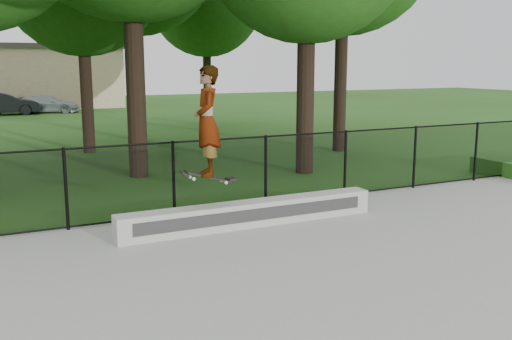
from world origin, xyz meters
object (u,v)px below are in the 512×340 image
object	(u,v)px
car_c	(48,104)
skater_airborne	(207,123)
grind_ledge	(251,213)
car_b	(4,104)

from	to	relation	value
car_c	skater_airborne	bearing A→B (deg)	-162.06
grind_ledge	car_b	distance (m)	27.93
grind_ledge	skater_airborne	size ratio (longest dim) A/B	2.39
car_b	skater_airborne	size ratio (longest dim) A/B	1.69
grind_ledge	car_b	size ratio (longest dim) A/B	1.41
grind_ledge	car_b	bearing A→B (deg)	95.96
grind_ledge	skater_airborne	xyz separation A→B (m)	(-0.85, -0.02, 1.72)
car_c	grind_ledge	bearing A→B (deg)	-160.35
grind_ledge	car_c	bearing A→B (deg)	90.74
car_b	skater_airborne	xyz separation A→B (m)	(2.05, -27.80, 1.36)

